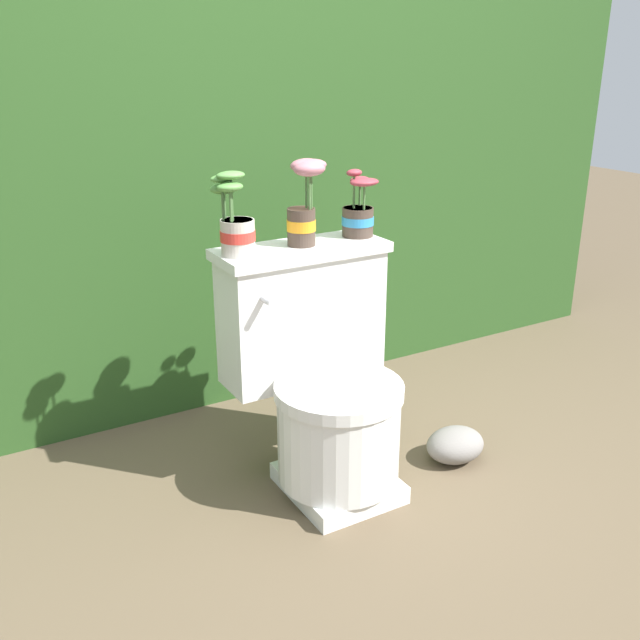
# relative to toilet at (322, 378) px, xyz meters

# --- Properties ---
(ground_plane) EXTENTS (12.00, 12.00, 0.00)m
(ground_plane) POSITION_rel_toilet_xyz_m (0.07, -0.06, -0.34)
(ground_plane) COLOR brown
(hedge_backdrop) EXTENTS (3.53, 0.63, 1.50)m
(hedge_backdrop) POSITION_rel_toilet_xyz_m (0.07, 0.94, 0.41)
(hedge_backdrop) COLOR #284C1E
(hedge_backdrop) RESTS_ON ground
(toilet) EXTENTS (0.52, 0.51, 0.72)m
(toilet) POSITION_rel_toilet_xyz_m (0.00, 0.00, 0.00)
(toilet) COLOR white
(toilet) RESTS_ON ground
(potted_plant_left) EXTENTS (0.12, 0.11, 0.24)m
(potted_plant_left) POSITION_rel_toilet_xyz_m (-0.21, 0.12, 0.47)
(potted_plant_left) COLOR beige
(potted_plant_left) RESTS_ON toilet
(potted_plant_midleft) EXTENTS (0.11, 0.10, 0.25)m
(potted_plant_midleft) POSITION_rel_toilet_xyz_m (0.01, 0.12, 0.51)
(potted_plant_midleft) COLOR #47382D
(potted_plant_midleft) RESTS_ON toilet
(potted_plant_middle) EXTENTS (0.11, 0.12, 0.21)m
(potted_plant_middle) POSITION_rel_toilet_xyz_m (0.21, 0.13, 0.46)
(potted_plant_middle) COLOR #47382D
(potted_plant_middle) RESTS_ON toilet
(garden_stone) EXTENTS (0.20, 0.16, 0.11)m
(garden_stone) POSITION_rel_toilet_xyz_m (0.42, -0.14, -0.28)
(garden_stone) COLOR gray
(garden_stone) RESTS_ON ground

